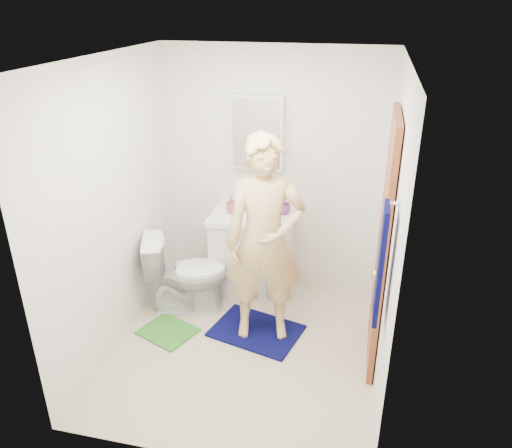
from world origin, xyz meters
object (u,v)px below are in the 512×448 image
at_px(man, 265,241).
at_px(medicine_cabinet, 257,132).
at_px(soap_dispenser, 232,205).
at_px(vanity_cabinet, 252,255).
at_px(toothbrush_cup, 284,209).
at_px(toilet, 187,273).
at_px(towel, 381,265).

bearing_deg(man, medicine_cabinet, 93.20).
height_order(medicine_cabinet, soap_dispenser, medicine_cabinet).
relative_size(vanity_cabinet, soap_dispenser, 4.57).
relative_size(medicine_cabinet, soap_dispenser, 4.00).
relative_size(soap_dispenser, toothbrush_cup, 1.38).
height_order(toilet, man, man).
bearing_deg(toothbrush_cup, towel, -60.58).
relative_size(vanity_cabinet, toilet, 1.03).
xyz_separation_m(towel, toilet, (-1.70, 1.01, -0.86)).
bearing_deg(toilet, soap_dispenser, -54.08).
xyz_separation_m(vanity_cabinet, toilet, (-0.52, -0.48, -0.01)).
bearing_deg(toothbrush_cup, soap_dispenser, -168.86).
relative_size(medicine_cabinet, toothbrush_cup, 5.51).
height_order(soap_dispenser, man, man).
height_order(vanity_cabinet, toothbrush_cup, toothbrush_cup).
distance_m(toilet, man, 0.99).
height_order(toilet, toothbrush_cup, toothbrush_cup).
xyz_separation_m(towel, man, (-0.91, 0.78, -0.32)).
height_order(towel, man, man).
bearing_deg(toothbrush_cup, medicine_cabinet, 154.19).
height_order(medicine_cabinet, toothbrush_cup, medicine_cabinet).
distance_m(toothbrush_cup, man, 0.79).
xyz_separation_m(medicine_cabinet, soap_dispenser, (-0.20, -0.24, -0.66)).
bearing_deg(soap_dispenser, vanity_cabinet, 4.66).
xyz_separation_m(vanity_cabinet, medicine_cabinet, (0.00, 0.22, 1.20)).
bearing_deg(towel, man, 139.27).
relative_size(vanity_cabinet, man, 0.44).
bearing_deg(toilet, vanity_cabinet, -66.60).
bearing_deg(vanity_cabinet, soap_dispenser, -175.34).
relative_size(towel, toilet, 1.03).
height_order(towel, toilet, towel).
distance_m(vanity_cabinet, towel, 2.08).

